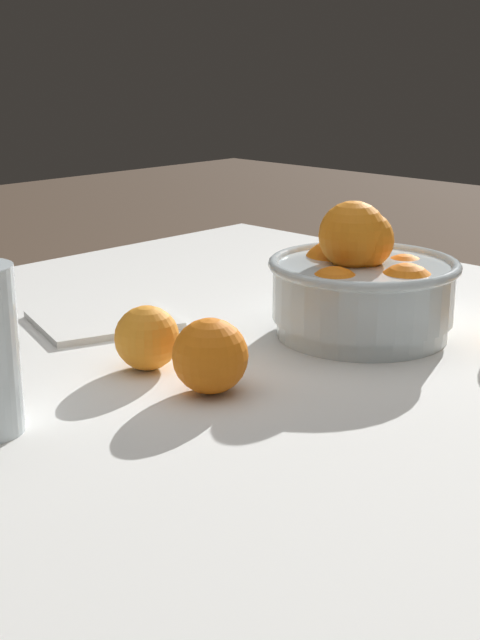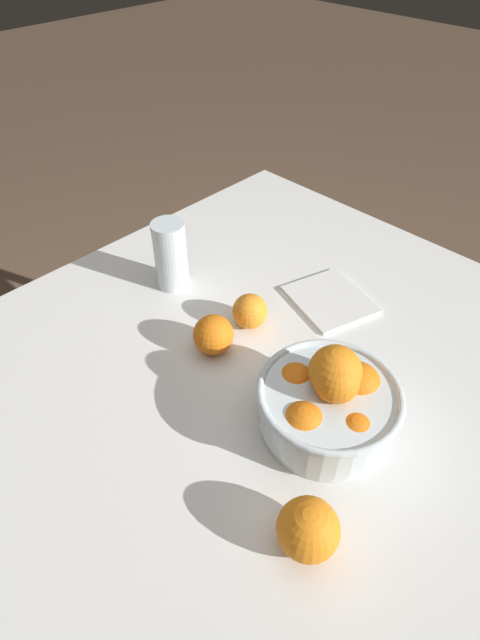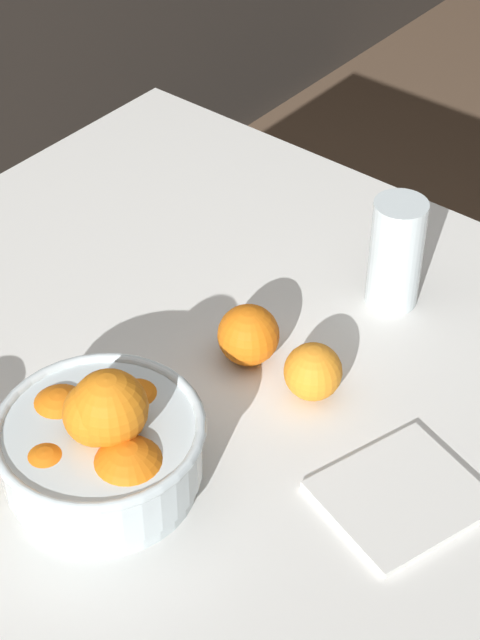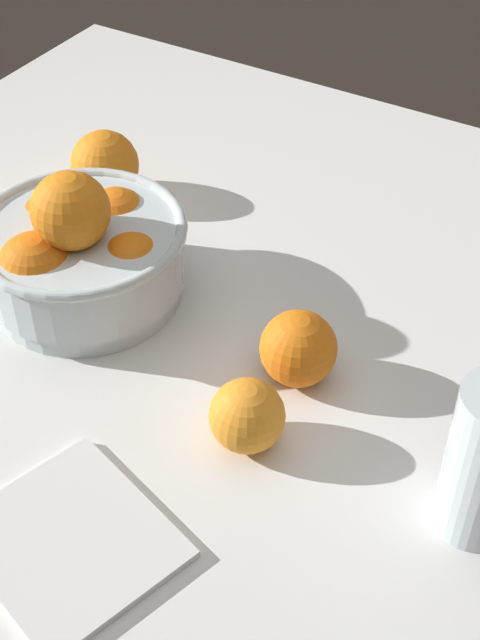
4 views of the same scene
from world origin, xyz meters
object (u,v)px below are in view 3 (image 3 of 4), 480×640
at_px(juice_glass, 395,256).
at_px(orange_loose_front, 313,372).
at_px(orange_loose_aside, 248,335).
at_px(fruit_bowl, 101,445).

distance_m(juice_glass, orange_loose_front, 0.21).
xyz_separation_m(juice_glass, orange_loose_aside, (-0.21, 0.07, -0.03)).
bearing_deg(fruit_bowl, juice_glass, -8.32).
bearing_deg(fruit_bowl, orange_loose_front, -19.59).
relative_size(orange_loose_front, orange_loose_aside, 0.91).
xyz_separation_m(orange_loose_front, orange_loose_aside, (0.00, 0.10, 0.00)).
distance_m(fruit_bowl, orange_loose_front, 0.27).
bearing_deg(orange_loose_front, juice_glass, 6.41).
bearing_deg(orange_loose_front, orange_loose_aside, 89.83).
height_order(fruit_bowl, orange_loose_front, fruit_bowl).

